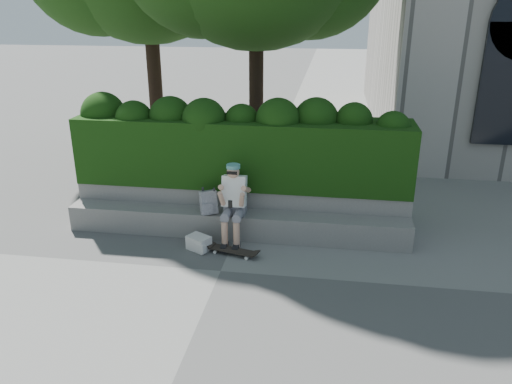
% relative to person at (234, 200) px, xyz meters
% --- Properties ---
extents(ground, '(80.00, 80.00, 0.00)m').
position_rel_person_xyz_m(ground, '(-0.01, -1.07, -0.75)').
color(ground, slate).
rests_on(ground, ground).
extents(bench_ledge, '(6.00, 0.45, 0.45)m').
position_rel_person_xyz_m(bench_ledge, '(-0.01, 0.18, -0.53)').
color(bench_ledge, gray).
rests_on(bench_ledge, ground).
extents(planter_wall, '(6.00, 0.50, 0.75)m').
position_rel_person_xyz_m(planter_wall, '(-0.01, 0.66, -0.38)').
color(planter_wall, gray).
rests_on(planter_wall, ground).
extents(hedge, '(6.00, 1.00, 1.20)m').
position_rel_person_xyz_m(hedge, '(-0.01, 0.88, 0.60)').
color(hedge, black).
rests_on(hedge, planter_wall).
extents(person, '(0.40, 0.76, 1.38)m').
position_rel_person_xyz_m(person, '(0.00, 0.00, 0.00)').
color(person, slate).
rests_on(person, ground).
extents(skateboard, '(0.83, 0.39, 0.08)m').
position_rel_person_xyz_m(skateboard, '(0.07, -0.51, -0.68)').
color(skateboard, black).
rests_on(skateboard, ground).
extents(backpack_plaid, '(0.31, 0.27, 0.41)m').
position_rel_person_xyz_m(backpack_plaid, '(-0.46, 0.08, -0.10)').
color(backpack_plaid, '#A2A1A6').
rests_on(backpack_plaid, bench_ledge).
extents(backpack_ground, '(0.45, 0.41, 0.24)m').
position_rel_person_xyz_m(backpack_ground, '(-0.52, -0.41, -0.63)').
color(backpack_ground, silver).
rests_on(backpack_ground, ground).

